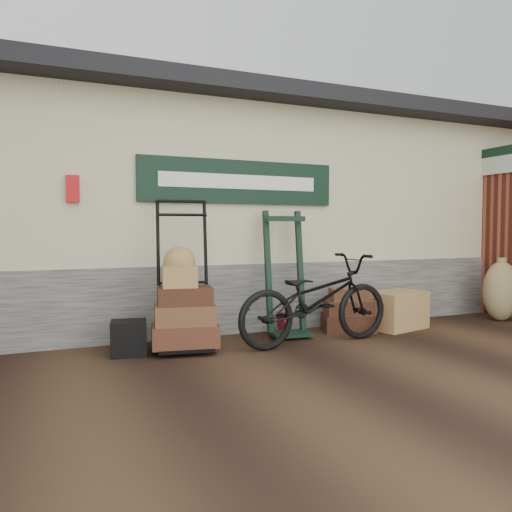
% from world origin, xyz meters
% --- Properties ---
extents(ground, '(80.00, 80.00, 0.00)m').
position_xyz_m(ground, '(0.00, 0.00, 0.00)').
color(ground, black).
rests_on(ground, ground).
extents(station_building, '(14.40, 4.10, 3.20)m').
position_xyz_m(station_building, '(-0.01, 2.74, 1.61)').
color(station_building, '#4C4C47').
rests_on(station_building, ground).
extents(brick_outbuilding, '(1.71, 4.51, 2.62)m').
position_xyz_m(brick_outbuilding, '(4.70, 1.19, 1.30)').
color(brick_outbuilding, maroon).
rests_on(brick_outbuilding, ground).
extents(porter_trolley, '(0.96, 0.79, 1.73)m').
position_xyz_m(porter_trolley, '(-1.18, 0.48, 0.86)').
color(porter_trolley, black).
rests_on(porter_trolley, ground).
extents(green_barrow, '(0.61, 0.53, 1.58)m').
position_xyz_m(green_barrow, '(0.20, 0.66, 0.79)').
color(green_barrow, black).
rests_on(green_barrow, ground).
extents(suitcase_stack, '(0.76, 0.61, 0.58)m').
position_xyz_m(suitcase_stack, '(1.08, 0.56, 0.29)').
color(suitcase_stack, '#391912').
rests_on(suitcase_stack, ground).
extents(wicker_hamper, '(0.88, 0.69, 0.51)m').
position_xyz_m(wicker_hamper, '(1.80, 0.47, 0.25)').
color(wicker_hamper, olive).
rests_on(wicker_hamper, ground).
extents(black_trunk, '(0.42, 0.38, 0.37)m').
position_xyz_m(black_trunk, '(-1.79, 0.42, 0.19)').
color(black_trunk, black).
rests_on(black_trunk, ground).
extents(bicycle, '(0.85, 2.07, 1.17)m').
position_xyz_m(bicycle, '(0.31, 0.08, 0.59)').
color(bicycle, black).
rests_on(bicycle, ground).
extents(burlap_sack_left, '(0.56, 0.47, 0.88)m').
position_xyz_m(burlap_sack_left, '(3.59, 0.34, 0.44)').
color(burlap_sack_left, olive).
rests_on(burlap_sack_left, ground).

